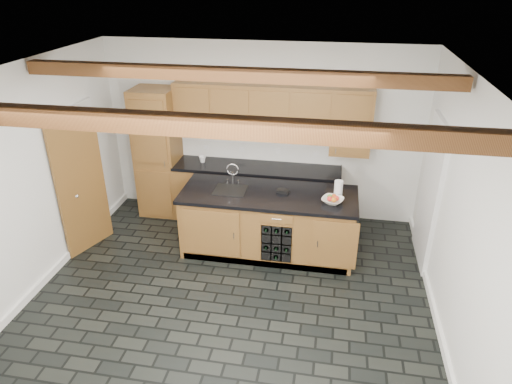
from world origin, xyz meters
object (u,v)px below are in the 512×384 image
island (269,223)px  fruit_bowl (333,200)px  kitchen_scale (283,191)px  paper_towel (338,189)px

island → fruit_bowl: (0.88, -0.12, 0.50)m
kitchen_scale → paper_towel: 0.76m
kitchen_scale → paper_towel: (0.76, -0.00, 0.10)m
kitchen_scale → fruit_bowl: 0.72m
paper_towel → island: bearing=-175.9°
island → kitchen_scale: (0.18, 0.07, 0.49)m
kitchen_scale → paper_towel: paper_towel is taller
paper_towel → fruit_bowl: bearing=-109.5°
island → kitchen_scale: 0.53m
island → fruit_bowl: bearing=-7.7°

